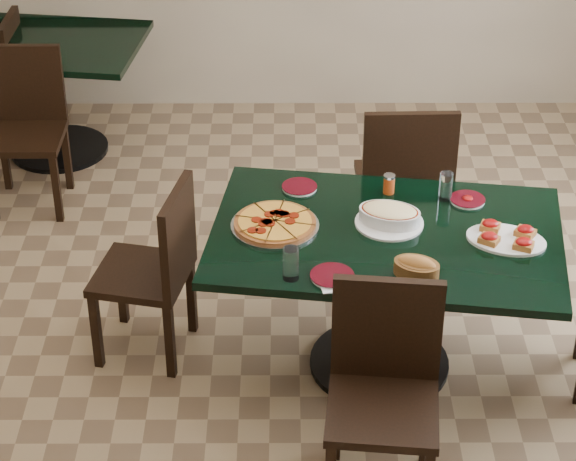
{
  "coord_description": "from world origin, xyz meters",
  "views": [
    {
      "loc": [
        -0.07,
        -4.24,
        3.42
      ],
      "look_at": [
        -0.05,
        0.0,
        0.71
      ],
      "focal_mm": 70.0,
      "sensor_mm": 36.0,
      "label": 1
    }
  ],
  "objects_px": {
    "chair_left": "(158,264)",
    "lasagna_casserole": "(390,215)",
    "main_table": "(384,267)",
    "back_chair_near": "(26,119)",
    "back_table": "(51,75)",
    "chair_far": "(405,179)",
    "pepperoni_pizza": "(275,223)",
    "bruschetta_platter": "(506,237)",
    "bread_basket": "(417,267)",
    "chair_near": "(384,381)"
  },
  "relations": [
    {
      "from": "chair_left",
      "to": "lasagna_casserole",
      "type": "xyz_separation_m",
      "value": [
        1.06,
        -0.05,
        0.29
      ]
    },
    {
      "from": "main_table",
      "to": "back_chair_near",
      "type": "relative_size",
      "value": 1.81
    },
    {
      "from": "lasagna_casserole",
      "to": "back_chair_near",
      "type": "bearing_deg",
      "value": 159.46
    },
    {
      "from": "back_table",
      "to": "chair_left",
      "type": "bearing_deg",
      "value": -59.58
    },
    {
      "from": "back_table",
      "to": "chair_far",
      "type": "bearing_deg",
      "value": -25.59
    },
    {
      "from": "back_table",
      "to": "pepperoni_pizza",
      "type": "bearing_deg",
      "value": -48.7
    },
    {
      "from": "chair_far",
      "to": "bruschetta_platter",
      "type": "height_order",
      "value": "chair_far"
    },
    {
      "from": "chair_left",
      "to": "bruschetta_platter",
      "type": "bearing_deg",
      "value": 95.03
    },
    {
      "from": "back_table",
      "to": "bread_basket",
      "type": "height_order",
      "value": "bread_basket"
    },
    {
      "from": "lasagna_casserole",
      "to": "chair_far",
      "type": "bearing_deg",
      "value": 95.76
    },
    {
      "from": "chair_left",
      "to": "bruschetta_platter",
      "type": "distance_m",
      "value": 1.59
    },
    {
      "from": "main_table",
      "to": "chair_far",
      "type": "relative_size",
      "value": 1.67
    },
    {
      "from": "chair_left",
      "to": "lasagna_casserole",
      "type": "relative_size",
      "value": 2.82
    },
    {
      "from": "chair_far",
      "to": "main_table",
      "type": "bearing_deg",
      "value": 76.82
    },
    {
      "from": "chair_far",
      "to": "chair_near",
      "type": "xyz_separation_m",
      "value": [
        -0.22,
        -1.54,
        -0.04
      ]
    },
    {
      "from": "back_table",
      "to": "chair_far",
      "type": "distance_m",
      "value": 2.45
    },
    {
      "from": "back_table",
      "to": "bread_basket",
      "type": "relative_size",
      "value": 5.29
    },
    {
      "from": "chair_near",
      "to": "bruschetta_platter",
      "type": "bearing_deg",
      "value": 55.43
    },
    {
      "from": "pepperoni_pizza",
      "to": "back_table",
      "type": "bearing_deg",
      "value": 123.58
    },
    {
      "from": "main_table",
      "to": "bread_basket",
      "type": "height_order",
      "value": "bread_basket"
    },
    {
      "from": "chair_left",
      "to": "pepperoni_pizza",
      "type": "relative_size",
      "value": 2.27
    },
    {
      "from": "chair_left",
      "to": "bruschetta_platter",
      "type": "height_order",
      "value": "chair_left"
    },
    {
      "from": "main_table",
      "to": "bruschetta_platter",
      "type": "height_order",
      "value": "bruschetta_platter"
    },
    {
      "from": "main_table",
      "to": "chair_far",
      "type": "xyz_separation_m",
      "value": [
        0.17,
        0.8,
        -0.01
      ]
    },
    {
      "from": "main_table",
      "to": "pepperoni_pizza",
      "type": "relative_size",
      "value": 4.22
    },
    {
      "from": "pepperoni_pizza",
      "to": "bread_basket",
      "type": "xyz_separation_m",
      "value": [
        0.59,
        -0.38,
        0.02
      ]
    },
    {
      "from": "chair_near",
      "to": "lasagna_casserole",
      "type": "bearing_deg",
      "value": 90.81
    },
    {
      "from": "pepperoni_pizza",
      "to": "lasagna_casserole",
      "type": "bearing_deg",
      "value": 2.27
    },
    {
      "from": "main_table",
      "to": "pepperoni_pizza",
      "type": "height_order",
      "value": "pepperoni_pizza"
    },
    {
      "from": "chair_near",
      "to": "bread_basket",
      "type": "relative_size",
      "value": 4.05
    },
    {
      "from": "bread_basket",
      "to": "bruschetta_platter",
      "type": "bearing_deg",
      "value": 54.16
    },
    {
      "from": "back_chair_near",
      "to": "bread_basket",
      "type": "distance_m",
      "value": 2.79
    },
    {
      "from": "lasagna_casserole",
      "to": "main_table",
      "type": "bearing_deg",
      "value": -86.5
    },
    {
      "from": "main_table",
      "to": "pepperoni_pizza",
      "type": "distance_m",
      "value": 0.53
    },
    {
      "from": "back_table",
      "to": "lasagna_casserole",
      "type": "bearing_deg",
      "value": -39.77
    },
    {
      "from": "chair_near",
      "to": "chair_left",
      "type": "bearing_deg",
      "value": 144.61
    },
    {
      "from": "bread_basket",
      "to": "main_table",
      "type": "bearing_deg",
      "value": 129.68
    },
    {
      "from": "back_table",
      "to": "chair_near",
      "type": "distance_m",
      "value": 3.42
    },
    {
      "from": "lasagna_casserole",
      "to": "pepperoni_pizza",
      "type": "bearing_deg",
      "value": -160.45
    },
    {
      "from": "main_table",
      "to": "bread_basket",
      "type": "bearing_deg",
      "value": -65.08
    },
    {
      "from": "chair_near",
      "to": "lasagna_casserole",
      "type": "distance_m",
      "value": 0.86
    },
    {
      "from": "back_table",
      "to": "chair_left",
      "type": "height_order",
      "value": "chair_left"
    },
    {
      "from": "back_table",
      "to": "back_chair_near",
      "type": "xyz_separation_m",
      "value": [
        -0.04,
        -0.57,
        -0.01
      ]
    },
    {
      "from": "back_chair_near",
      "to": "chair_left",
      "type": "bearing_deg",
      "value": -58.7
    },
    {
      "from": "back_table",
      "to": "back_chair_near",
      "type": "bearing_deg",
      "value": -86.53
    },
    {
      "from": "chair_far",
      "to": "chair_left",
      "type": "relative_size",
      "value": 1.11
    },
    {
      "from": "bruschetta_platter",
      "to": "pepperoni_pizza",
      "type": "bearing_deg",
      "value": -166.75
    },
    {
      "from": "bruschetta_platter",
      "to": "back_table",
      "type": "bearing_deg",
      "value": 157.5
    },
    {
      "from": "chair_near",
      "to": "bruschetta_platter",
      "type": "height_order",
      "value": "chair_near"
    },
    {
      "from": "bruschetta_platter",
      "to": "lasagna_casserole",
      "type": "bearing_deg",
      "value": -175.88
    }
  ]
}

